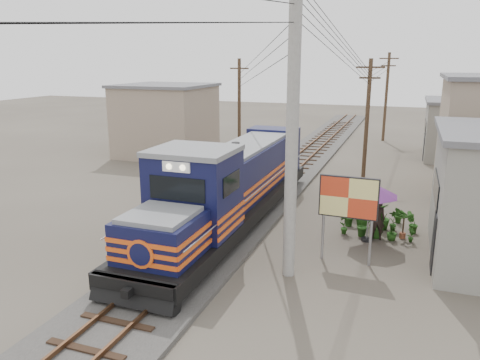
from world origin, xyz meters
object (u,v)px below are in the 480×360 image
at_px(billboard, 348,200).
at_px(market_umbrella, 370,189).
at_px(locomotive, 231,187).
at_px(vendor, 377,219).

distance_m(billboard, market_umbrella, 2.38).
distance_m(locomotive, vendor, 6.08).
relative_size(billboard, vendor, 1.85).
distance_m(locomotive, billboard, 5.60).
bearing_deg(market_umbrella, locomotive, -178.33).
bearing_deg(market_umbrella, vendor, 40.64).
xyz_separation_m(locomotive, vendor, (6.01, 0.45, -0.85)).
height_order(market_umbrella, vendor, market_umbrella).
distance_m(locomotive, market_umbrella, 5.70).
relative_size(market_umbrella, vendor, 1.71).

